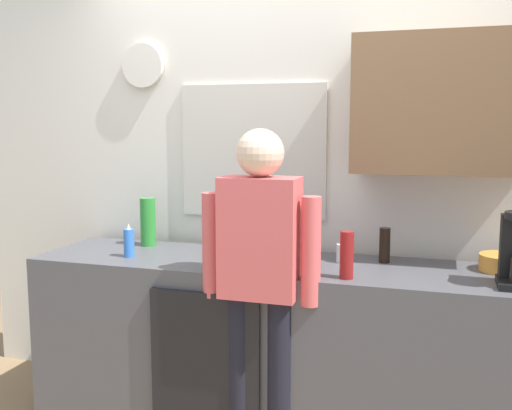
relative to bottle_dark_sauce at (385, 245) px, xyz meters
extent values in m
cube|color=#4C4C51|center=(-0.53, -0.16, -0.55)|extent=(2.57, 0.64, 0.91)
cube|color=black|center=(-0.80, -0.50, -0.59)|extent=(0.56, 0.02, 0.82)
cube|color=silver|center=(-0.53, 0.27, 0.30)|extent=(4.17, 0.10, 2.60)
cube|color=beige|center=(-0.78, 0.21, 0.46)|extent=(0.86, 0.02, 0.76)
cube|color=#8CA5C6|center=(-0.78, 0.21, 0.46)|extent=(0.80, 0.02, 0.70)
cube|color=brown|center=(0.24, 0.06, 0.71)|extent=(0.84, 0.32, 0.68)
cylinder|color=silver|center=(-1.46, 0.20, 0.96)|extent=(0.26, 0.03, 0.26)
cylinder|color=black|center=(0.00, 0.00, 0.00)|extent=(0.06, 0.06, 0.18)
cylinder|color=maroon|center=(-0.14, -0.38, 0.02)|extent=(0.06, 0.06, 0.22)
cylinder|color=#2D8C33|center=(-1.36, 0.03, 0.05)|extent=(0.09, 0.09, 0.28)
cylinder|color=#B26647|center=(-0.45, -0.35, -0.04)|extent=(0.08, 0.08, 0.09)
cylinder|color=white|center=(-0.20, -0.06, -0.04)|extent=(0.08, 0.08, 0.10)
cylinder|color=#3351B2|center=(-0.43, -0.21, -0.04)|extent=(0.08, 0.08, 0.10)
cylinder|color=orange|center=(0.56, -0.01, -0.05)|extent=(0.22, 0.22, 0.08)
cylinder|color=blue|center=(-1.31, -0.28, -0.01)|extent=(0.06, 0.06, 0.15)
cone|color=white|center=(-1.31, -0.28, 0.07)|extent=(0.02, 0.02, 0.03)
cylinder|color=black|center=(-0.63, -0.46, -0.59)|extent=(0.12, 0.12, 0.82)
cylinder|color=black|center=(-0.43, -0.46, -0.59)|extent=(0.12, 0.12, 0.82)
cube|color=#D85959|center=(-0.53, -0.46, 0.10)|extent=(0.36, 0.20, 0.56)
sphere|color=beige|center=(-0.53, -0.46, 0.49)|extent=(0.22, 0.22, 0.22)
cylinder|color=#D85959|center=(-0.77, -0.46, 0.05)|extent=(0.09, 0.09, 0.50)
cylinder|color=#D85959|center=(-0.29, -0.46, 0.05)|extent=(0.09, 0.09, 0.50)
camera|label=1|loc=(0.25, -3.01, 0.61)|focal=41.25mm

